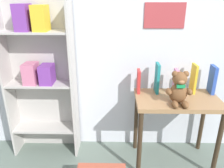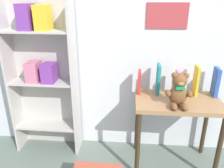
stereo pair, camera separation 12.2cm
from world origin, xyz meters
TOP-DOWN VIEW (x-y plane):
  - wall_back at (0.00, 1.26)m, footprint 4.80×0.07m
  - bookshelf_side at (-0.86, 1.13)m, footprint 0.62×0.22m
  - display_table at (0.35, 0.96)m, footprint 0.71×0.42m
  - teddy_bear at (0.32, 0.86)m, footprint 0.21×0.19m
  - book_standing_red at (0.02, 1.08)m, footprint 0.03×0.11m
  - book_standing_teal at (0.19, 1.08)m, footprint 0.02×0.13m
  - book_standing_pink at (0.35, 1.07)m, footprint 0.03×0.10m
  - book_standing_yellow at (0.51, 1.09)m, footprint 0.02×0.12m
  - book_standing_blue at (0.67, 1.08)m, footprint 0.04×0.13m

SIDE VIEW (x-z plane):
  - display_table at x=0.35m, z-range 0.22..0.87m
  - book_standing_red at x=0.02m, z-range 0.65..0.86m
  - book_standing_pink at x=0.35m, z-range 0.65..0.87m
  - teddy_bear at x=0.32m, z-range 0.64..0.91m
  - book_standing_blue at x=0.67m, z-range 0.65..0.90m
  - book_standing_yellow at x=0.51m, z-range 0.65..0.91m
  - book_standing_teal at x=0.19m, z-range 0.65..0.92m
  - bookshelf_side at x=-0.86m, z-range 0.10..1.54m
  - wall_back at x=0.00m, z-range 0.00..2.50m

